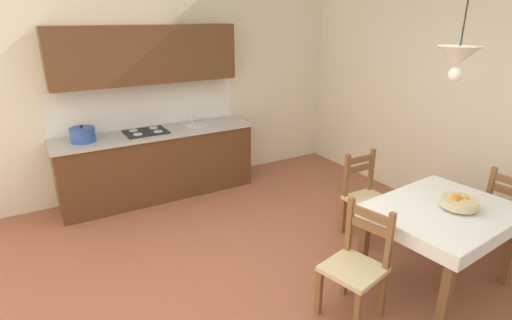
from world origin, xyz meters
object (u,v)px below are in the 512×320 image
dining_chair_tv_side (356,266)px  pendant_lamp (459,57)px  dining_chair_kitchen_side (366,198)px  kitchen_cabinetry (155,134)px  fruit_bowl (459,202)px  dining_table (442,222)px  dining_chair_window_side (510,216)px

dining_chair_tv_side → pendant_lamp: 1.79m
pendant_lamp → dining_chair_kitchen_side: bearing=81.3°
dining_chair_kitchen_side → kitchen_cabinetry: bearing=126.6°
kitchen_cabinetry → pendant_lamp: pendant_lamp is taller
fruit_bowl → pendant_lamp: 1.22m
dining_table → dining_chair_kitchen_side: 0.97m
dining_table → dining_chair_tv_side: dining_chair_tv_side is taller
dining_table → dining_chair_kitchen_side: bearing=85.8°
kitchen_cabinetry → dining_table: kitchen_cabinetry is taller
kitchen_cabinetry → dining_chair_tv_side: size_ratio=2.71×
dining_chair_kitchen_side → dining_chair_window_side: size_ratio=1.00×
dining_chair_tv_side → dining_chair_window_side: 1.92m
fruit_bowl → pendant_lamp: pendant_lamp is taller
kitchen_cabinetry → dining_table: bearing=-63.6°
fruit_bowl → pendant_lamp: bearing=139.3°
kitchen_cabinetry → dining_table: (1.56, -3.15, -0.24)m
dining_chair_kitchen_side → fruit_bowl: bearing=-89.2°
fruit_bowl → dining_chair_tv_side: bearing=171.7°
dining_chair_tv_side → dining_chair_window_side: size_ratio=1.00×
dining_chair_tv_side → fruit_bowl: dining_chair_tv_side is taller
dining_chair_kitchen_side → pendant_lamp: (-0.14, -0.89, 1.57)m
dining_chair_tv_side → pendant_lamp: bearing=-1.1°
kitchen_cabinetry → fruit_bowl: 3.61m
fruit_bowl → dining_chair_window_side: bearing=-0.4°
dining_table → dining_chair_window_side: dining_chair_window_side is taller
kitchen_cabinetry → dining_chair_kitchen_side: bearing=-53.4°
kitchen_cabinetry → dining_chair_window_side: size_ratio=2.71×
kitchen_cabinetry → pendant_lamp: 3.62m
kitchen_cabinetry → dining_chair_tv_side: kitchen_cabinetry is taller
dining_table → dining_chair_tv_side: size_ratio=1.41×
kitchen_cabinetry → fruit_bowl: size_ratio=8.41×
dining_chair_tv_side → pendant_lamp: size_ratio=1.16×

